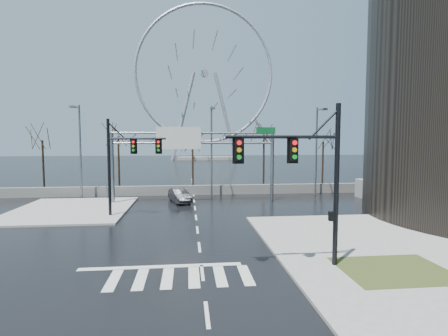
{
  "coord_description": "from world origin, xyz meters",
  "views": [
    {
      "loc": [
        -0.65,
        -20.07,
        6.22
      ],
      "look_at": [
        2.32,
        8.23,
        4.0
      ],
      "focal_mm": 28.0,
      "sensor_mm": 36.0,
      "label": 1
    }
  ],
  "objects": [
    {
      "name": "tree_far_right",
      "position": [
        17.0,
        24.0,
        5.41
      ],
      "size": [
        3.4,
        3.4,
        6.8
      ],
      "color": "black",
      "rests_on": "ground"
    },
    {
      "name": "car",
      "position": [
        -1.47,
        15.16,
        0.7
      ],
      "size": [
        2.6,
        4.5,
        1.4
      ],
      "primitive_type": "imported",
      "rotation": [
        0.0,
        0.0,
        0.28
      ],
      "color": "black",
      "rests_on": "ground"
    },
    {
      "name": "streetlight_left",
      "position": [
        -12.0,
        18.16,
        5.89
      ],
      "size": [
        0.5,
        2.55,
        10.0
      ],
      "color": "slate",
      "rests_on": "ground"
    },
    {
      "name": "tree_left",
      "position": [
        -9.0,
        23.5,
        5.98
      ],
      "size": [
        3.75,
        3.75,
        7.5
      ],
      "color": "black",
      "rests_on": "ground"
    },
    {
      "name": "streetlight_mid",
      "position": [
        2.0,
        18.16,
        5.89
      ],
      "size": [
        0.5,
        2.55,
        10.0
      ],
      "color": "slate",
      "rests_on": "ground"
    },
    {
      "name": "ferris_wheel",
      "position": [
        5.0,
        95.0,
        26.13
      ],
      "size": [
        45.0,
        6.0,
        50.91
      ],
      "color": "gray",
      "rests_on": "ground"
    },
    {
      "name": "tree_far_left",
      "position": [
        -18.0,
        24.0,
        5.57
      ],
      "size": [
        3.5,
        3.5,
        7.0
      ],
      "color": "black",
      "rests_on": "ground"
    },
    {
      "name": "streetlight_right",
      "position": [
        14.0,
        18.16,
        5.89
      ],
      "size": [
        0.5,
        2.55,
        10.0
      ],
      "color": "slate",
      "rests_on": "ground"
    },
    {
      "name": "sidewalk_far",
      "position": [
        -11.0,
        12.0,
        0.07
      ],
      "size": [
        10.0,
        12.0,
        0.15
      ],
      "primitive_type": "cube",
      "color": "gray",
      "rests_on": "ground"
    },
    {
      "name": "signal_mast_near",
      "position": [
        5.14,
        -4.04,
        4.87
      ],
      "size": [
        5.52,
        0.41,
        8.0
      ],
      "color": "black",
      "rests_on": "ground"
    },
    {
      "name": "signal_mast_far",
      "position": [
        -5.87,
        8.96,
        4.83
      ],
      "size": [
        4.72,
        0.41,
        8.0
      ],
      "color": "black",
      "rests_on": "ground"
    },
    {
      "name": "tree_right",
      "position": [
        9.0,
        23.5,
        6.22
      ],
      "size": [
        3.9,
        3.9,
        7.8
      ],
      "color": "black",
      "rests_on": "ground"
    },
    {
      "name": "barrier_wall",
      "position": [
        0.0,
        20.0,
        0.55
      ],
      "size": [
        52.0,
        0.5,
        1.1
      ],
      "primitive_type": "cube",
      "color": "slate",
      "rests_on": "ground"
    },
    {
      "name": "tree_center",
      "position": [
        0.0,
        24.5,
        5.17
      ],
      "size": [
        3.25,
        3.25,
        6.5
      ],
      "color": "black",
      "rests_on": "ground"
    },
    {
      "name": "sidewalk_right_ext",
      "position": [
        10.0,
        2.0,
        0.07
      ],
      "size": [
        12.0,
        10.0,
        0.15
      ],
      "primitive_type": "cube",
      "color": "gray",
      "rests_on": "ground"
    },
    {
      "name": "grass_strip",
      "position": [
        9.0,
        -5.0,
        0.15
      ],
      "size": [
        5.0,
        4.0,
        0.02
      ],
      "primitive_type": "cube",
      "color": "#2A3717",
      "rests_on": "sidewalk_near"
    },
    {
      "name": "ground",
      "position": [
        0.0,
        0.0,
        0.0
      ],
      "size": [
        260.0,
        260.0,
        0.0
      ],
      "primitive_type": "plane",
      "color": "black",
      "rests_on": "ground"
    },
    {
      "name": "sign_gantry",
      "position": [
        -0.38,
        14.96,
        5.18
      ],
      "size": [
        16.36,
        0.4,
        7.6
      ],
      "color": "slate",
      "rests_on": "ground"
    }
  ]
}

